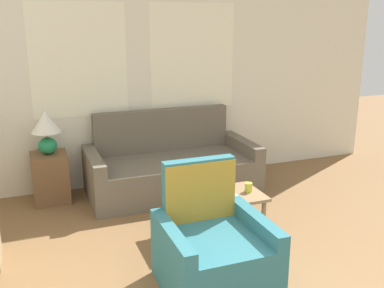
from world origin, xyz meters
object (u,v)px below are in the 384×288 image
Objects in this scene: couch at (171,169)px; laptop at (218,189)px; armchair at (212,252)px; table_lamp at (46,128)px; coffee_table at (216,200)px; cup_navy at (249,187)px; snack_bowl at (183,192)px.

couch is 1.22m from laptop.
armchair is 2.50m from table_lamp.
armchair is at bearing -99.27° from couch.
coffee_table is 0.11m from laptop.
laptop reaches higher than coffee_table.
laptop is (1.46, -1.38, -0.42)m from table_lamp.
armchair is 3.01× the size of laptop.
couch is at bearing -7.05° from table_lamp.
armchair is (-0.33, -2.03, 0.01)m from couch.
couch is 2.06m from armchair.
table_lamp is 2.30m from cup_navy.
laptop is at bearing 30.82° from coffee_table.
armchair is at bearing -132.51° from cup_navy.
laptop is (0.42, 0.82, 0.16)m from armchair.
table_lamp is at bearing 131.35° from snack_bowl.
table_lamp reaches higher than couch.
armchair reaches higher than cup_navy.
snack_bowl is at bearing 165.10° from laptop.
couch reaches higher than coffee_table.
table_lamp is at bearing 136.73° from laptop.
couch is 2.08× the size of armchair.
cup_navy reaches higher than coffee_table.
cup_navy is at bearing -38.53° from table_lamp.
laptop reaches higher than snack_bowl.
coffee_table is 4.55× the size of snack_bowl.
table_lamp is 2.39× the size of snack_bowl.
snack_bowl is (1.13, -1.29, -0.44)m from table_lamp.
coffee_table is (0.38, 0.80, 0.06)m from armchair.
coffee_table is at bearing -87.51° from couch.
snack_bowl reaches higher than coffee_table.
couch reaches higher than snack_bowl.
cup_navy is (1.77, -1.41, -0.43)m from table_lamp.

